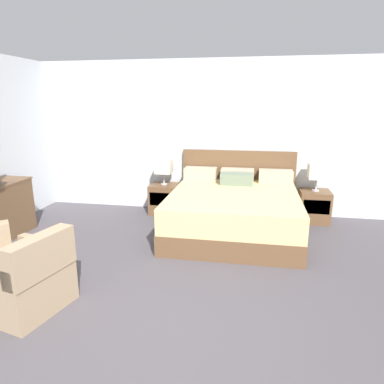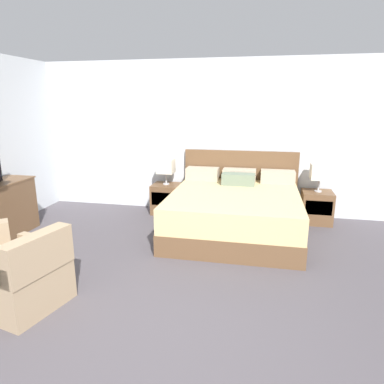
{
  "view_description": "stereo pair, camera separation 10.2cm",
  "coord_description": "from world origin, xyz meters",
  "px_view_note": "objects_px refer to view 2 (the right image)",
  "views": [
    {
      "loc": [
        0.7,
        -2.25,
        1.87
      ],
      "look_at": [
        -0.07,
        1.97,
        0.75
      ],
      "focal_mm": 32.0,
      "sensor_mm": 36.0,
      "label": 1
    },
    {
      "loc": [
        0.8,
        -2.23,
        1.87
      ],
      "look_at": [
        -0.07,
        1.97,
        0.75
      ],
      "focal_mm": 32.0,
      "sensor_mm": 36.0,
      "label": 2
    }
  ],
  "objects_px": {
    "table_lamp_left": "(166,166)",
    "nightstand_right": "(316,207)",
    "bed": "(235,211)",
    "armchair_companion": "(24,279)",
    "nightstand_left": "(166,199)",
    "table_lamp_right": "(320,172)"
  },
  "relations": [
    {
      "from": "table_lamp_right",
      "to": "armchair_companion",
      "type": "xyz_separation_m",
      "value": [
        -3.0,
        -3.03,
        -0.54
      ]
    },
    {
      "from": "armchair_companion",
      "to": "table_lamp_left",
      "type": "bearing_deg",
      "value": 80.4
    },
    {
      "from": "bed",
      "to": "table_lamp_right",
      "type": "xyz_separation_m",
      "value": [
        1.25,
        0.71,
        0.49
      ]
    },
    {
      "from": "nightstand_right",
      "to": "table_lamp_right",
      "type": "bearing_deg",
      "value": 90.0
    },
    {
      "from": "nightstand_right",
      "to": "table_lamp_left",
      "type": "bearing_deg",
      "value": 179.97
    },
    {
      "from": "bed",
      "to": "table_lamp_left",
      "type": "distance_m",
      "value": 1.52
    },
    {
      "from": "nightstand_left",
      "to": "bed",
      "type": "bearing_deg",
      "value": -29.7
    },
    {
      "from": "nightstand_left",
      "to": "table_lamp_left",
      "type": "distance_m",
      "value": 0.57
    },
    {
      "from": "nightstand_left",
      "to": "armchair_companion",
      "type": "bearing_deg",
      "value": -99.6
    },
    {
      "from": "nightstand_left",
      "to": "nightstand_right",
      "type": "distance_m",
      "value": 2.49
    },
    {
      "from": "nightstand_left",
      "to": "nightstand_right",
      "type": "height_order",
      "value": "same"
    },
    {
      "from": "table_lamp_right",
      "to": "armchair_companion",
      "type": "height_order",
      "value": "table_lamp_right"
    },
    {
      "from": "bed",
      "to": "nightstand_right",
      "type": "xyz_separation_m",
      "value": [
        1.25,
        0.71,
        -0.08
      ]
    },
    {
      "from": "nightstand_left",
      "to": "table_lamp_left",
      "type": "xyz_separation_m",
      "value": [
        0.0,
        0.0,
        0.57
      ]
    },
    {
      "from": "nightstand_right",
      "to": "table_lamp_left",
      "type": "distance_m",
      "value": 2.56
    },
    {
      "from": "table_lamp_right",
      "to": "armchair_companion",
      "type": "distance_m",
      "value": 4.3
    },
    {
      "from": "table_lamp_left",
      "to": "nightstand_right",
      "type": "bearing_deg",
      "value": -0.03
    },
    {
      "from": "armchair_companion",
      "to": "bed",
      "type": "bearing_deg",
      "value": 52.86
    },
    {
      "from": "table_lamp_left",
      "to": "table_lamp_right",
      "type": "height_order",
      "value": "same"
    },
    {
      "from": "nightstand_left",
      "to": "table_lamp_left",
      "type": "relative_size",
      "value": 1.16
    },
    {
      "from": "table_lamp_right",
      "to": "nightstand_right",
      "type": "bearing_deg",
      "value": -90.0
    },
    {
      "from": "nightstand_right",
      "to": "table_lamp_left",
      "type": "relative_size",
      "value": 1.16
    }
  ]
}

